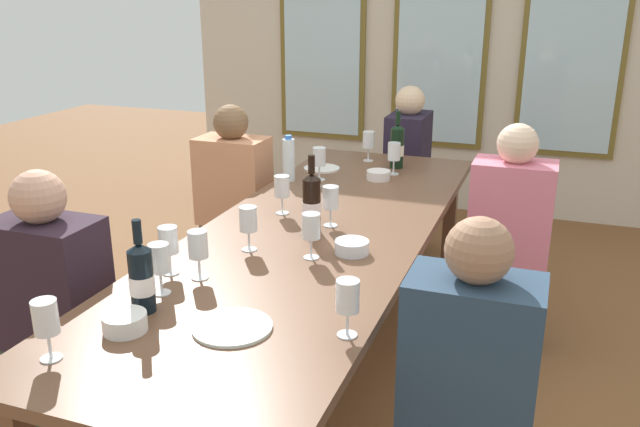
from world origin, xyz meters
The scene contains 29 objects.
ground_plane centered at (0.00, 0.00, 0.00)m, with size 12.00×12.00×0.00m, color brown.
back_wall_with_windows centered at (0.00, 2.77, 1.45)m, with size 4.12×0.10×2.90m.
dining_table centered at (0.00, 0.00, 0.68)m, with size 0.92×2.81×0.74m.
white_plate_0 centered at (-0.30, 0.93, 0.74)m, with size 0.20×0.20×0.01m, color white.
white_plate_1 centered at (0.07, -0.88, 0.74)m, with size 0.24×0.24×0.01m, color white.
wine_bottle_0 centered at (0.08, 1.11, 0.86)m, with size 0.08×0.08×0.32m.
wine_bottle_1 centered at (-0.24, -0.87, 0.85)m, with size 0.08×0.08×0.30m.
wine_bottle_2 centered at (0.00, -0.03, 0.87)m, with size 0.08×0.08×0.33m.
tasting_bowl_0 centered at (0.05, 0.83, 0.76)m, with size 0.13×0.13×0.05m, color white.
tasting_bowl_1 centered at (-0.22, -1.00, 0.77)m, with size 0.13×0.13×0.05m, color white.
tasting_bowl_2 centered at (0.22, -0.20, 0.77)m, with size 0.13×0.13×0.05m, color white.
water_bottle centered at (-0.39, 0.66, 0.85)m, with size 0.06×0.06×0.24m.
wine_glass_0 centered at (-0.32, -1.20, 0.86)m, with size 0.07×0.07×0.17m.
wine_glass_1 centered at (-0.16, -0.30, 0.86)m, with size 0.07×0.07×0.17m.
wine_glass_2 centered at (0.40, -0.81, 0.86)m, with size 0.07×0.07×0.17m.
wine_glass_3 centered at (-0.26, -0.75, 0.86)m, with size 0.07×0.07×0.17m.
wine_glass_4 centered at (-0.32, -0.60, 0.86)m, with size 0.07×0.07×0.17m.
wine_glass_5 centered at (0.05, 0.07, 0.86)m, with size 0.07×0.07×0.17m.
wine_glass_6 centered at (-0.21, 0.15, 0.86)m, with size 0.07×0.07×0.17m.
wine_glass_7 centered at (-0.20, -0.60, 0.86)m, with size 0.07×0.07×0.17m.
wine_glass_8 centered at (0.10, -0.29, 0.86)m, with size 0.07×0.07×0.17m.
wine_glass_9 centered at (-0.11, 1.20, 0.86)m, with size 0.07×0.07×0.17m.
wine_glass_10 centered at (0.10, 0.97, 0.86)m, with size 0.07×0.07×0.17m.
wine_glass_11 centered at (-0.24, 0.72, 0.86)m, with size 0.07×0.07×0.17m.
seated_person_0 centered at (-0.74, 0.71, 0.53)m, with size 0.38×0.24×1.11m.
seated_person_1 centered at (0.74, 0.69, 0.53)m, with size 0.38×0.24×1.11m.
seated_person_2 centered at (-0.74, -0.72, 0.53)m, with size 0.38×0.24×1.11m.
seated_person_3 centered at (0.74, -0.71, 0.53)m, with size 0.38×0.24×1.11m.
seated_person_4 centered at (0.00, 1.76, 0.53)m, with size 0.24×0.38×1.11m.
Camera 1 is at (0.91, -2.43, 1.69)m, focal length 37.24 mm.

